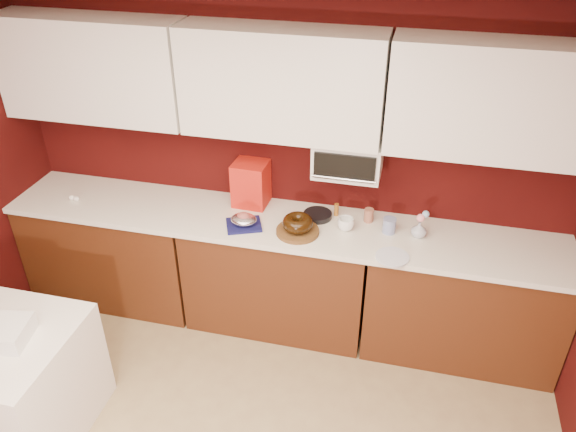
% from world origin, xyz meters
% --- Properties ---
extents(ceiling, '(4.00, 4.50, 0.02)m').
position_xyz_m(ceiling, '(0.00, 0.00, 2.50)').
color(ceiling, white).
rests_on(ceiling, wall_back).
extents(wall_back, '(4.00, 0.02, 2.50)m').
position_xyz_m(wall_back, '(0.00, 2.25, 1.25)').
color(wall_back, '#360807').
rests_on(wall_back, floor).
extents(base_cabinet_left, '(1.31, 0.58, 0.86)m').
position_xyz_m(base_cabinet_left, '(-1.33, 1.94, 0.43)').
color(base_cabinet_left, '#4A220E').
rests_on(base_cabinet_left, floor).
extents(base_cabinet_center, '(1.31, 0.58, 0.86)m').
position_xyz_m(base_cabinet_center, '(0.00, 1.94, 0.43)').
color(base_cabinet_center, '#4A220E').
rests_on(base_cabinet_center, floor).
extents(base_cabinet_right, '(1.31, 0.58, 0.86)m').
position_xyz_m(base_cabinet_right, '(1.33, 1.94, 0.43)').
color(base_cabinet_right, '#4A220E').
rests_on(base_cabinet_right, floor).
extents(countertop, '(4.00, 0.62, 0.04)m').
position_xyz_m(countertop, '(0.00, 1.94, 0.88)').
color(countertop, silver).
rests_on(countertop, base_cabinet_center).
extents(upper_cabinet_left, '(1.31, 0.33, 0.70)m').
position_xyz_m(upper_cabinet_left, '(-1.33, 2.08, 1.85)').
color(upper_cabinet_left, white).
rests_on(upper_cabinet_left, wall_back).
extents(upper_cabinet_center, '(1.31, 0.33, 0.70)m').
position_xyz_m(upper_cabinet_center, '(0.00, 2.08, 1.85)').
color(upper_cabinet_center, white).
rests_on(upper_cabinet_center, wall_back).
extents(upper_cabinet_right, '(1.31, 0.33, 0.70)m').
position_xyz_m(upper_cabinet_right, '(1.33, 2.08, 1.85)').
color(upper_cabinet_right, white).
rests_on(upper_cabinet_right, wall_back).
extents(toaster_oven, '(0.45, 0.30, 0.25)m').
position_xyz_m(toaster_oven, '(0.45, 2.10, 1.38)').
color(toaster_oven, white).
rests_on(toaster_oven, upper_cabinet_center).
extents(toaster_oven_door, '(0.40, 0.02, 0.18)m').
position_xyz_m(toaster_oven_door, '(0.45, 1.94, 1.38)').
color(toaster_oven_door, black).
rests_on(toaster_oven_door, toaster_oven).
extents(toaster_oven_handle, '(0.42, 0.02, 0.02)m').
position_xyz_m(toaster_oven_handle, '(0.45, 1.93, 1.30)').
color(toaster_oven_handle, silver).
rests_on(toaster_oven_handle, toaster_oven).
extents(dining_table, '(1.00, 0.80, 0.75)m').
position_xyz_m(dining_table, '(-1.40, 0.60, 0.38)').
color(dining_table, silver).
rests_on(dining_table, floor).
extents(cake_base, '(0.38, 0.38, 0.03)m').
position_xyz_m(cake_base, '(0.17, 1.83, 0.91)').
color(cake_base, brown).
rests_on(cake_base, countertop).
extents(bundt_cake, '(0.23, 0.23, 0.09)m').
position_xyz_m(bundt_cake, '(0.17, 1.83, 0.98)').
color(bundt_cake, black).
rests_on(bundt_cake, cake_base).
extents(navy_towel, '(0.30, 0.28, 0.02)m').
position_xyz_m(navy_towel, '(-0.21, 1.83, 0.91)').
color(navy_towel, '#131449').
rests_on(navy_towel, countertop).
extents(foil_ham_nest, '(0.21, 0.19, 0.07)m').
position_xyz_m(foil_ham_nest, '(-0.21, 1.83, 0.96)').
color(foil_ham_nest, white).
rests_on(foil_ham_nest, navy_towel).
extents(roasted_ham, '(0.10, 0.09, 0.06)m').
position_xyz_m(roasted_ham, '(-0.21, 1.83, 0.98)').
color(roasted_ham, '#AA544D').
rests_on(roasted_ham, foil_ham_nest).
extents(pandoro_box, '(0.25, 0.23, 0.33)m').
position_xyz_m(pandoro_box, '(-0.25, 2.14, 1.07)').
color(pandoro_box, '#AB0B18').
rests_on(pandoro_box, countertop).
extents(dark_pan, '(0.22, 0.22, 0.04)m').
position_xyz_m(dark_pan, '(0.26, 2.06, 0.92)').
color(dark_pan, black).
rests_on(dark_pan, countertop).
extents(coffee_mug, '(0.13, 0.13, 0.11)m').
position_xyz_m(coffee_mug, '(0.48, 1.95, 0.95)').
color(coffee_mug, white).
rests_on(coffee_mug, countertop).
extents(blue_jar, '(0.11, 0.11, 0.11)m').
position_xyz_m(blue_jar, '(0.77, 1.99, 0.95)').
color(blue_jar, navy).
rests_on(blue_jar, countertop).
extents(flower_vase, '(0.11, 0.11, 0.13)m').
position_xyz_m(flower_vase, '(0.97, 1.98, 0.96)').
color(flower_vase, '#AAB2C0').
rests_on(flower_vase, countertop).
extents(flower_pink, '(0.06, 0.06, 0.06)m').
position_xyz_m(flower_pink, '(0.97, 1.98, 1.05)').
color(flower_pink, pink).
rests_on(flower_pink, flower_vase).
extents(flower_blue, '(0.05, 0.05, 0.05)m').
position_xyz_m(flower_blue, '(1.00, 2.00, 1.07)').
color(flower_blue, '#8DBDE3').
rests_on(flower_blue, flower_vase).
extents(china_plate, '(0.27, 0.27, 0.01)m').
position_xyz_m(china_plate, '(0.82, 1.70, 0.91)').
color(china_plate, white).
rests_on(china_plate, countertop).
extents(amber_bottle, '(0.04, 0.04, 0.09)m').
position_xyz_m(amber_bottle, '(0.39, 2.12, 0.95)').
color(amber_bottle, '#90551A').
rests_on(amber_bottle, countertop).
extents(paper_cup, '(0.07, 0.07, 0.10)m').
position_xyz_m(paper_cup, '(0.62, 2.09, 0.95)').
color(paper_cup, '#945943').
rests_on(paper_cup, countertop).
extents(egg_left, '(0.05, 0.04, 0.04)m').
position_xyz_m(egg_left, '(-1.57, 1.87, 0.92)').
color(egg_left, white).
rests_on(egg_left, countertop).
extents(egg_right, '(0.05, 0.04, 0.04)m').
position_xyz_m(egg_right, '(-1.53, 1.86, 0.92)').
color(egg_right, silver).
rests_on(egg_right, countertop).
extents(newspaper_stack, '(0.35, 0.30, 0.11)m').
position_xyz_m(newspaper_stack, '(-1.26, 0.59, 0.80)').
color(newspaper_stack, white).
rests_on(newspaper_stack, dining_table).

